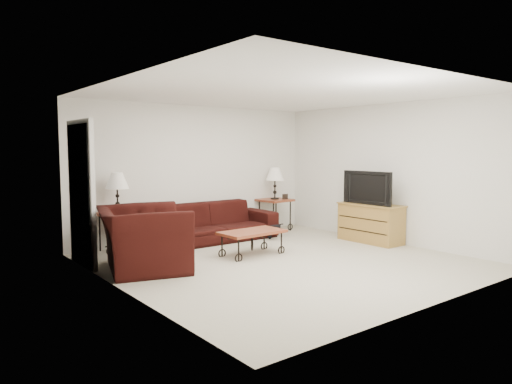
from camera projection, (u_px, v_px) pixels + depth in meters
ground at (285, 261)px, 7.12m from camera, size 5.00×5.00×0.00m
wall_back at (198, 172)px, 8.97m from camera, size 5.00×0.02×2.50m
wall_front at (440, 190)px, 5.04m from camera, size 5.00×0.02×2.50m
wall_left at (123, 187)px, 5.48m from camera, size 0.02×5.00×2.50m
wall_right at (389, 173)px, 8.54m from camera, size 0.02×5.00×2.50m
ceiling at (285, 93)px, 6.89m from camera, size 5.00×5.00×0.00m
doorway at (80, 195)px, 6.81m from camera, size 0.08×0.94×2.04m
sofa at (213, 222)px, 8.70m from camera, size 2.39×0.93×0.70m
side_table_left at (118, 232)px, 7.78m from camera, size 0.66×0.66×0.65m
side_table_right at (275, 215)px, 9.84m from camera, size 0.64×0.64×0.65m
lamp_left at (117, 193)px, 7.72m from camera, size 0.41×0.41×0.65m
lamp_right at (275, 183)px, 9.78m from camera, size 0.39×0.39×0.65m
photo_frame_left at (112, 211)px, 7.53m from camera, size 0.13×0.05×0.11m
photo_frame_right at (285, 197)px, 9.78m from camera, size 0.13×0.04×0.11m
coffee_table at (252, 243)px, 7.54m from camera, size 1.06×0.60×0.39m
armchair at (143, 239)px, 6.62m from camera, size 1.51×1.62×0.87m
throw_pillow at (154, 232)px, 6.66m from camera, size 0.21×0.41×0.40m
tv_stand at (371, 223)px, 8.59m from camera, size 0.48×1.16×0.70m
television at (371, 188)px, 8.52m from camera, size 0.14×1.04×0.60m
backpack at (270, 226)px, 8.87m from camera, size 0.44×0.38×0.49m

